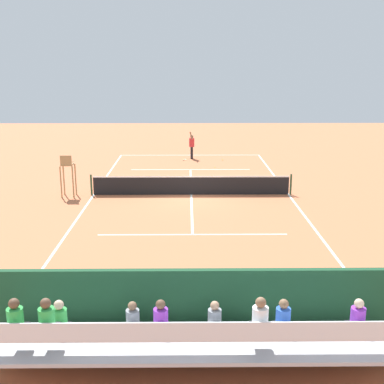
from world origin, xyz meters
The scene contains 12 objects.
ground_plane centered at (0.00, 0.00, 0.00)m, with size 60.00×60.00×0.00m, color #CC7047.
court_line_markings centered at (0.00, -0.04, 0.00)m, with size 10.10×22.20×0.01m.
tennis_net centered at (0.00, 0.00, 0.50)m, with size 10.30×0.10×1.07m.
backdrop_wall centered at (0.00, 14.00, 1.00)m, with size 18.00×0.16×2.00m, color #1E4C2D.
bleacher_stand centered at (0.08, 15.38, 0.97)m, with size 9.06×2.40×2.48m.
umpire_chair centered at (6.20, 0.27, 1.31)m, with size 0.67×0.67×2.14m.
courtside_bench centered at (-3.33, 13.27, 0.56)m, with size 1.80×0.40×0.93m.
equipment_bag centered at (-1.90, 13.40, 0.18)m, with size 0.90×0.36×0.36m, color #334C8C.
tennis_player centered at (-0.11, -9.66, 1.02)m, with size 0.42×0.55×1.93m.
tennis_racket centered at (0.36, -9.30, 0.01)m, with size 0.38×0.59×0.03m.
tennis_ball_near centered at (-2.24, -9.04, 0.03)m, with size 0.07×0.07×0.07m, color #CCDB33.
tennis_ball_far centered at (-1.57, -6.58, 0.03)m, with size 0.07×0.07×0.07m, color #CCDB33.
Camera 1 is at (0.20, 24.60, 6.67)m, focal length 46.49 mm.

